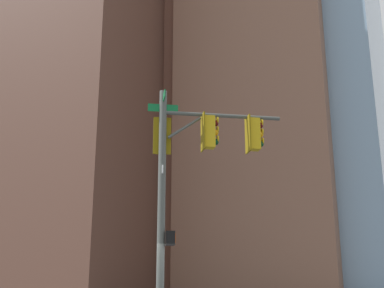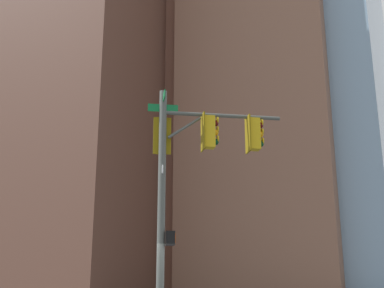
# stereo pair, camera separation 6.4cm
# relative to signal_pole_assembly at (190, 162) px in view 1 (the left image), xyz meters

# --- Properties ---
(signal_pole_assembly) EXTENTS (2.64, 3.50, 7.14)m
(signal_pole_assembly) POSITION_rel_signal_pole_assembly_xyz_m (0.00, 0.00, 0.00)
(signal_pole_assembly) COLOR #4C514C
(signal_pole_assembly) RESTS_ON ground_plane
(building_brick_nearside) EXTENTS (23.42, 17.76, 50.04)m
(building_brick_nearside) POSITION_rel_signal_pole_assembly_xyz_m (-32.88, -28.67, 20.09)
(building_brick_nearside) COLOR brown
(building_brick_nearside) RESTS_ON ground_plane
(building_brick_midblock) EXTENTS (21.86, 16.53, 46.15)m
(building_brick_midblock) POSITION_rel_signal_pole_assembly_xyz_m (-43.14, -9.88, 18.14)
(building_brick_midblock) COLOR #845B47
(building_brick_midblock) RESTS_ON ground_plane
(building_glass_tower) EXTENTS (27.66, 25.88, 62.70)m
(building_glass_tower) POSITION_rel_signal_pole_assembly_xyz_m (-48.16, -10.31, 26.42)
(building_glass_tower) COLOR #7A99B2
(building_glass_tower) RESTS_ON ground_plane
(building_brick_farside) EXTENTS (18.32, 16.55, 38.47)m
(building_brick_farside) POSITION_rel_signal_pole_assembly_xyz_m (-42.25, -22.20, 14.30)
(building_brick_farside) COLOR brown
(building_brick_farside) RESTS_ON ground_plane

